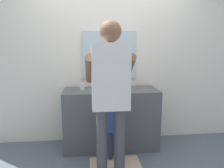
{
  "coord_description": "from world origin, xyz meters",
  "views": [
    {
      "loc": [
        -0.31,
        -2.75,
        1.52
      ],
      "look_at": [
        0.0,
        0.15,
        0.98
      ],
      "focal_mm": 35.03,
      "sensor_mm": 36.0,
      "label": 1
    }
  ],
  "objects": [
    {
      "name": "child_toddler",
      "position": [
        0.0,
        -0.1,
        0.52
      ],
      "size": [
        0.27,
        0.27,
        0.88
      ],
      "color": "#2D334C",
      "rests_on": "ground"
    },
    {
      "name": "sink_basin",
      "position": [
        0.0,
        0.28,
        0.92
      ],
      "size": [
        0.38,
        0.38,
        0.11
      ],
      "color": "silver",
      "rests_on": "vanity_cabinet"
    },
    {
      "name": "toothbrush_cup",
      "position": [
        -0.41,
        0.32,
        0.92
      ],
      "size": [
        0.07,
        0.07,
        0.21
      ],
      "color": "silver",
      "rests_on": "vanity_cabinet"
    },
    {
      "name": "vanity_cabinet",
      "position": [
        0.0,
        0.3,
        0.43
      ],
      "size": [
        1.35,
        0.54,
        0.87
      ],
      "primitive_type": "cube",
      "color": "#4C5156",
      "rests_on": "ground"
    },
    {
      "name": "bath_mat",
      "position": [
        0.0,
        -0.25,
        0.01
      ],
      "size": [
        0.64,
        0.4,
        0.02
      ],
      "primitive_type": "cube",
      "color": "#CCAD8E",
      "rests_on": "ground"
    },
    {
      "name": "back_wall",
      "position": [
        0.0,
        0.62,
        1.35
      ],
      "size": [
        4.4,
        0.1,
        2.7
      ],
      "color": "silver",
      "rests_on": "ground"
    },
    {
      "name": "ground_plane",
      "position": [
        0.0,
        0.0,
        0.0
      ],
      "size": [
        14.0,
        14.0,
        0.0
      ],
      "primitive_type": "plane",
      "color": "slate"
    },
    {
      "name": "adult_parent",
      "position": [
        -0.08,
        -0.43,
        1.05
      ],
      "size": [
        0.54,
        0.57,
        1.76
      ],
      "color": "#47474C",
      "rests_on": "ground"
    },
    {
      "name": "faucet",
      "position": [
        0.0,
        0.51,
        0.95
      ],
      "size": [
        0.18,
        0.14,
        0.18
      ],
      "color": "#B7BABF",
      "rests_on": "vanity_cabinet"
    }
  ]
}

